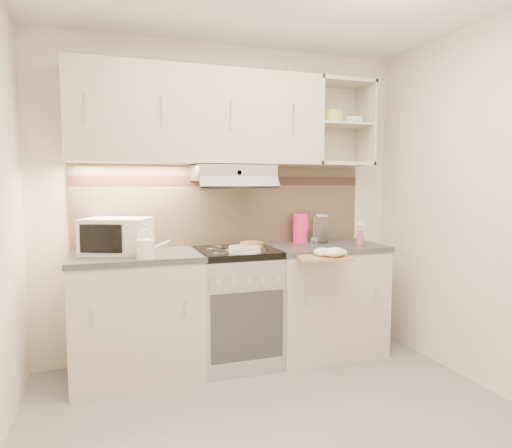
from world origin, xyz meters
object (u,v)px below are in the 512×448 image
at_px(spray_bottle, 360,236).
at_px(glass_jar, 321,228).
at_px(pink_pitcher, 300,228).
at_px(watering_can, 146,248).
at_px(microwave, 117,236).
at_px(cutting_board, 323,257).
at_px(plate_stack, 245,249).
at_px(electric_range, 236,306).

bearing_deg(spray_bottle, glass_jar, 109.14).
height_order(pink_pitcher, spray_bottle, pink_pitcher).
height_order(glass_jar, spray_bottle, glass_jar).
xyz_separation_m(watering_can, spray_bottle, (1.67, 0.05, 0.01)).
bearing_deg(watering_can, microwave, 131.68).
xyz_separation_m(microwave, spray_bottle, (1.85, -0.22, -0.05)).
xyz_separation_m(spray_bottle, cutting_board, (-0.44, -0.21, -0.11)).
height_order(watering_can, pink_pitcher, pink_pitcher).
distance_m(microwave, cutting_board, 1.49).
bearing_deg(watering_can, spray_bottle, 11.02).
height_order(plate_stack, spray_bottle, spray_bottle).
relative_size(electric_range, glass_jar, 3.66).
height_order(electric_range, glass_jar, glass_jar).
distance_m(watering_can, pink_pitcher, 1.36).
relative_size(pink_pitcher, glass_jar, 1.01).
bearing_deg(microwave, pink_pitcher, 26.86).
bearing_deg(microwave, glass_jar, 25.01).
bearing_deg(microwave, plate_stack, 7.56).
relative_size(pink_pitcher, spray_bottle, 1.21).
bearing_deg(electric_range, plate_stack, -85.69).
xyz_separation_m(microwave, glass_jar, (1.65, 0.07, -0.00)).
bearing_deg(microwave, watering_can, -34.91).
bearing_deg(spray_bottle, electric_range, 154.99).
relative_size(glass_jar, cutting_board, 0.66).
xyz_separation_m(electric_range, plate_stack, (0.01, -0.18, 0.47)).
distance_m(pink_pitcher, cutting_board, 0.57).
height_order(electric_range, plate_stack, plate_stack).
distance_m(pink_pitcher, spray_bottle, 0.50).
height_order(electric_range, spray_bottle, spray_bottle).
bearing_deg(electric_range, microwave, 176.26).
distance_m(microwave, glass_jar, 1.65).
xyz_separation_m(glass_jar, spray_bottle, (0.20, -0.29, -0.04)).
xyz_separation_m(pink_pitcher, cutting_board, (-0.07, -0.55, -0.15)).
height_order(electric_range, pink_pitcher, pink_pitcher).
bearing_deg(cutting_board, spray_bottle, 37.50).
relative_size(electric_range, cutting_board, 2.41).
bearing_deg(microwave, cutting_board, 5.47).
xyz_separation_m(watering_can, plate_stack, (0.70, 0.04, -0.05)).
relative_size(microwave, glass_jar, 2.21).
height_order(microwave, glass_jar, microwave).
bearing_deg(plate_stack, cutting_board, -20.50).
bearing_deg(glass_jar, watering_can, -166.74).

